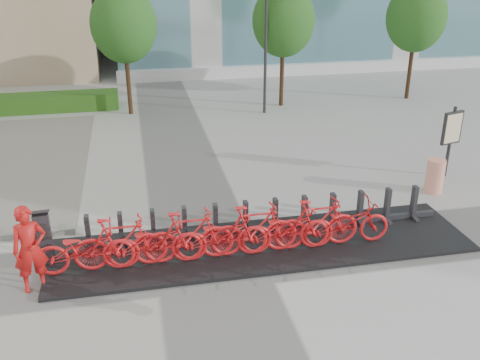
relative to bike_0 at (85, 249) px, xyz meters
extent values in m
plane|color=#B4B4B4|center=(2.60, 0.05, -0.61)|extent=(120.00, 120.00, 0.00)
cube|color=#285E19|center=(-2.40, 13.25, -0.26)|extent=(6.00, 1.20, 0.70)
cylinder|color=#3F2518|center=(1.10, 12.05, 0.89)|extent=(0.18, 0.18, 3.00)
ellipsoid|color=#174E19|center=(1.10, 12.05, 2.99)|extent=(2.60, 2.60, 2.99)
cylinder|color=#3F2518|center=(7.60, 12.05, 0.89)|extent=(0.18, 0.18, 3.00)
ellipsoid|color=#174E19|center=(7.60, 12.05, 2.99)|extent=(2.60, 2.60, 2.99)
cylinder|color=#3F2518|center=(13.60, 12.05, 0.89)|extent=(0.18, 0.18, 3.00)
ellipsoid|color=#174E19|center=(13.60, 12.05, 2.99)|extent=(2.60, 2.60, 2.99)
cylinder|color=black|center=(6.60, 11.05, 1.89)|extent=(0.12, 0.12, 5.00)
cube|color=black|center=(3.90, 0.35, -0.57)|extent=(9.60, 2.40, 0.08)
imported|color=red|center=(0.00, 0.00, 0.00)|extent=(2.03, 0.71, 1.07)
imported|color=red|center=(0.72, 0.00, 0.06)|extent=(1.97, 0.56, 1.18)
imported|color=red|center=(1.44, 0.00, 0.00)|extent=(2.03, 0.71, 1.07)
imported|color=red|center=(2.16, 0.00, 0.06)|extent=(1.97, 0.56, 1.18)
imported|color=red|center=(2.88, 0.00, 0.00)|extent=(2.03, 0.71, 1.07)
imported|color=red|center=(3.60, 0.00, 0.06)|extent=(1.97, 0.56, 1.18)
imported|color=red|center=(4.32, 0.00, 0.00)|extent=(2.03, 0.71, 1.07)
imported|color=red|center=(5.04, 0.00, 0.06)|extent=(1.97, 0.56, 1.18)
imported|color=red|center=(5.76, 0.00, 0.00)|extent=(2.03, 0.71, 1.07)
cube|color=#2D2D31|center=(-0.89, 0.59, 0.04)|extent=(0.35, 0.31, 1.15)
cube|color=black|center=(-0.89, 0.59, 0.66)|extent=(0.42, 0.36, 0.15)
cube|color=black|center=(-0.89, 0.44, 0.27)|extent=(0.23, 0.04, 0.32)
imported|color=red|center=(-1.00, -0.31, 0.30)|extent=(0.76, 0.61, 1.82)
cylinder|color=#FF591F|center=(9.34, 2.35, -0.13)|extent=(0.51, 0.51, 0.97)
cylinder|color=black|center=(10.32, 3.35, 0.46)|extent=(0.10, 0.10, 2.15)
cube|color=black|center=(10.32, 3.35, 0.91)|extent=(0.70, 0.29, 0.98)
cube|color=beige|center=(10.32, 3.29, 0.91)|extent=(0.59, 0.19, 0.86)
camera|label=1|loc=(1.22, -10.04, 5.71)|focal=40.00mm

